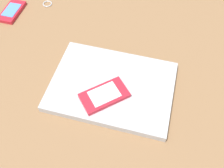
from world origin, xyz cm
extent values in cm
cube|color=olive|center=(0.00, 0.00, 1.50)|extent=(120.00, 80.00, 3.00)
cube|color=#B7BABC|center=(9.09, -5.33, 3.97)|extent=(36.56, 31.07, 1.95)
cube|color=red|center=(6.99, -8.99, 5.54)|extent=(13.03, 10.47, 1.18)
cube|color=white|center=(6.99, -8.99, 6.20)|extent=(8.50, 7.40, 0.14)
cube|color=red|center=(-21.80, 26.39, 3.57)|extent=(8.31, 11.74, 1.14)
cube|color=#5993E0|center=(-21.80, 26.39, 4.21)|extent=(5.95, 7.54, 0.14)
torus|color=silver|center=(-10.68, 30.10, 3.18)|extent=(3.14, 3.14, 0.36)
camera|label=1|loc=(6.90, -42.21, 58.60)|focal=40.89mm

